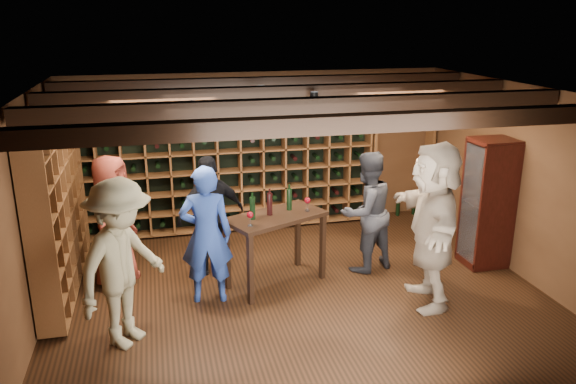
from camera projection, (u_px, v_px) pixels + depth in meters
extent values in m
plane|color=black|center=(298.00, 291.00, 7.09)|extent=(6.00, 6.00, 0.00)
plane|color=brown|center=(259.00, 150.00, 9.04)|extent=(6.00, 0.00, 6.00)
plane|color=brown|center=(378.00, 292.00, 4.40)|extent=(6.00, 0.00, 6.00)
plane|color=brown|center=(29.00, 217.00, 6.05)|extent=(0.00, 5.00, 5.00)
plane|color=brown|center=(518.00, 180.00, 7.39)|extent=(0.00, 5.00, 5.00)
plane|color=black|center=(299.00, 92.00, 6.34)|extent=(6.00, 6.00, 0.00)
cube|color=black|center=(345.00, 124.00, 4.88)|extent=(5.90, 0.18, 0.16)
cube|color=black|center=(311.00, 105.00, 5.90)|extent=(5.90, 0.18, 0.16)
cube|color=black|center=(286.00, 92.00, 6.92)|extent=(5.90, 0.18, 0.16)
cube|color=black|center=(268.00, 82.00, 7.94)|extent=(5.90, 0.18, 0.16)
cylinder|color=black|center=(192.00, 105.00, 6.11)|extent=(0.10, 0.10, 0.10)
cylinder|color=black|center=(314.00, 96.00, 6.81)|extent=(0.10, 0.10, 0.10)
cylinder|color=black|center=(424.00, 101.00, 6.41)|extent=(0.10, 0.10, 0.10)
cylinder|color=black|center=(261.00, 89.00, 7.44)|extent=(0.10, 0.10, 0.10)
cube|color=brown|center=(228.00, 161.00, 8.79)|extent=(4.65, 0.30, 2.20)
cube|color=black|center=(228.00, 161.00, 8.79)|extent=(4.56, 0.02, 2.16)
cube|color=brown|center=(58.00, 201.00, 6.88)|extent=(0.30, 2.65, 2.20)
cube|color=black|center=(58.00, 201.00, 6.88)|extent=(0.29, 0.02, 2.16)
cube|color=brown|center=(404.00, 110.00, 9.23)|extent=(1.15, 0.32, 0.04)
cube|color=brown|center=(429.00, 162.00, 9.62)|extent=(0.05, 0.28, 1.85)
cube|color=brown|center=(372.00, 166.00, 9.38)|extent=(0.05, 0.28, 1.85)
cube|color=tan|center=(382.00, 103.00, 9.10)|extent=(0.40, 0.30, 0.20)
cube|color=tan|center=(407.00, 102.00, 9.20)|extent=(0.40, 0.30, 0.20)
cube|color=tan|center=(427.00, 101.00, 9.28)|extent=(0.40, 0.30, 0.20)
cube|color=#350E0A|center=(481.00, 260.00, 7.87)|extent=(0.55, 0.50, 0.10)
cube|color=#350E0A|center=(488.00, 202.00, 7.61)|extent=(0.55, 0.50, 1.70)
cube|color=white|center=(471.00, 204.00, 7.56)|extent=(0.01, 0.46, 1.60)
cube|color=#350E0A|center=(488.00, 202.00, 7.61)|extent=(0.50, 0.44, 0.02)
sphere|color=#59260C|center=(487.00, 196.00, 7.58)|extent=(0.18, 0.18, 0.18)
imported|color=navy|center=(206.00, 235.00, 6.63)|extent=(0.66, 0.47, 1.70)
imported|color=black|center=(366.00, 212.00, 7.48)|extent=(0.96, 0.85, 1.64)
imported|color=maroon|center=(113.00, 221.00, 7.07)|extent=(0.78, 0.96, 1.70)
imported|color=black|center=(211.00, 215.00, 7.41)|extent=(1.02, 0.68, 1.61)
imported|color=gray|center=(122.00, 264.00, 5.72)|extent=(1.25, 1.33, 1.81)
imported|color=tan|center=(433.00, 225.00, 6.55)|extent=(0.96, 1.92, 1.98)
cube|color=black|center=(276.00, 217.00, 7.03)|extent=(1.39, 1.08, 0.05)
cube|color=black|center=(250.00, 270.00, 6.64)|extent=(0.08, 0.08, 0.89)
cube|color=black|center=(323.00, 247.00, 7.31)|extent=(0.08, 0.08, 0.89)
cube|color=black|center=(227.00, 256.00, 7.03)|extent=(0.08, 0.08, 0.89)
cube|color=black|center=(298.00, 235.00, 7.70)|extent=(0.08, 0.08, 0.89)
cylinder|color=black|center=(253.00, 208.00, 6.84)|extent=(0.07, 0.07, 0.28)
cylinder|color=black|center=(270.00, 204.00, 6.99)|extent=(0.07, 0.07, 0.28)
cylinder|color=black|center=(289.00, 199.00, 7.17)|extent=(0.07, 0.07, 0.28)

